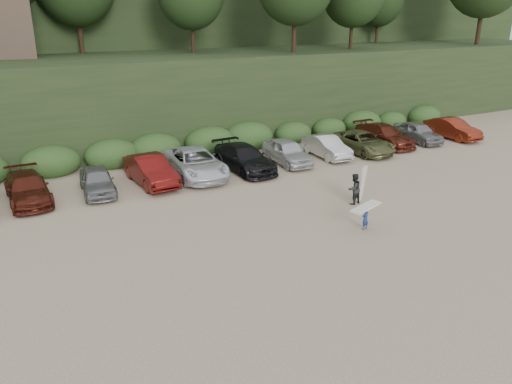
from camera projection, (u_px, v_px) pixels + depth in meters
ground at (319, 237)px, 20.93m from camera, size 120.00×120.00×0.00m
parked_cars at (211, 162)px, 28.72m from camera, size 39.59×5.92×1.56m
child_surfer at (366, 214)px, 21.44m from camera, size 1.87×1.07×1.08m
adult_surfer at (355, 188)px, 24.32m from camera, size 1.26×0.69×1.83m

